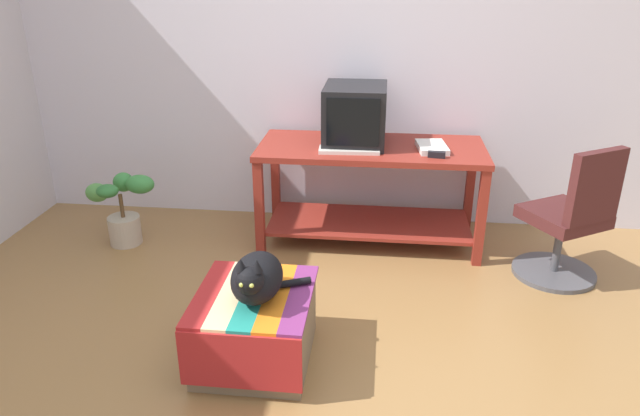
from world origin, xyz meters
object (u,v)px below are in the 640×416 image
at_px(tv_monitor, 355,115).
at_px(cat, 257,278).
at_px(potted_plant, 123,208).
at_px(office_chair, 570,223).
at_px(book, 432,147).
at_px(keyboard, 349,150).
at_px(ottoman_with_blanket, 255,327).
at_px(stapler, 437,155).
at_px(desk, 370,176).

bearing_deg(tv_monitor, cat, -103.31).
distance_m(cat, potted_plant, 1.76).
distance_m(cat, office_chair, 2.03).
bearing_deg(cat, tv_monitor, 77.57).
bearing_deg(office_chair, book, -55.91).
bearing_deg(keyboard, tv_monitor, 80.59).
xyz_separation_m(tv_monitor, keyboard, (-0.02, -0.20, -0.18)).
bearing_deg(keyboard, ottoman_with_blanket, -109.08).
distance_m(keyboard, stapler, 0.57).
relative_size(cat, office_chair, 0.43).
bearing_deg(cat, ottoman_with_blanket, 129.78).
xyz_separation_m(desk, keyboard, (-0.14, -0.15, 0.23)).
relative_size(book, ottoman_with_blanket, 0.43).
xyz_separation_m(keyboard, office_chair, (1.38, -0.28, -0.33)).
bearing_deg(office_chair, tv_monitor, -51.04).
bearing_deg(potted_plant, desk, 8.46).
bearing_deg(tv_monitor, potted_plant, -169.02).
bearing_deg(stapler, office_chair, -97.57).
xyz_separation_m(cat, office_chair, (1.73, 1.06, -0.11)).
distance_m(tv_monitor, office_chair, 1.54).
bearing_deg(desk, stapler, -26.72).
xyz_separation_m(keyboard, cat, (-0.35, -1.34, -0.23)).
relative_size(tv_monitor, keyboard, 1.24).
bearing_deg(cat, desk, 72.88).
xyz_separation_m(cat, potted_plant, (-1.23, 1.24, -0.22)).
xyz_separation_m(desk, office_chair, (1.24, -0.43, -0.10)).
height_order(desk, office_chair, office_chair).
bearing_deg(office_chair, ottoman_with_blanket, -1.31).
distance_m(desk, keyboard, 0.31).
height_order(keyboard, book, book).
bearing_deg(desk, potted_plant, -171.42).
bearing_deg(desk, ottoman_with_blanket, -109.46).
xyz_separation_m(cat, stapler, (0.91, 1.28, 0.24)).
distance_m(keyboard, book, 0.55).
relative_size(tv_monitor, stapler, 4.50).
height_order(book, cat, book).
bearing_deg(keyboard, book, 7.44).
distance_m(tv_monitor, cat, 1.64).
xyz_separation_m(tv_monitor, stapler, (0.54, -0.27, -0.18)).
bearing_deg(tv_monitor, desk, -23.01).
height_order(book, potted_plant, book).
relative_size(ottoman_with_blanket, office_chair, 0.72).
height_order(tv_monitor, potted_plant, tv_monitor).
distance_m(ottoman_with_blanket, potted_plant, 1.70).
height_order(cat, potted_plant, cat).
xyz_separation_m(potted_plant, office_chair, (2.96, -0.18, 0.11)).
height_order(book, office_chair, office_chair).
height_order(cat, stapler, stapler).
distance_m(book, ottoman_with_blanket, 1.76).
bearing_deg(stapler, book, 14.38).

